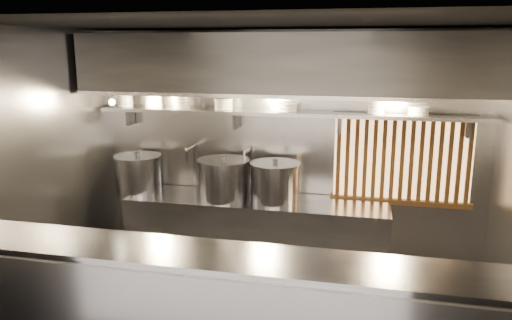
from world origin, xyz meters
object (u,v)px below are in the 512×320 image
at_px(pendant_bulb, 275,107).
at_px(stock_pot_right, 275,182).
at_px(heat_lamp, 110,97).
at_px(stock_pot_mid, 224,179).
at_px(stock_pot_left, 139,173).

xyz_separation_m(pendant_bulb, stock_pot_right, (0.03, -0.09, -0.83)).
bearing_deg(heat_lamp, stock_pot_mid, 11.00).
distance_m(heat_lamp, stock_pot_mid, 1.56).
relative_size(heat_lamp, stock_pot_right, 0.52).
height_order(pendant_bulb, stock_pot_mid, pendant_bulb).
distance_m(heat_lamp, stock_pot_left, 1.00).
xyz_separation_m(stock_pot_left, stock_pot_right, (1.68, -0.03, 0.00)).
bearing_deg(stock_pot_mid, heat_lamp, -169.00).
relative_size(heat_lamp, pendant_bulb, 1.87).
bearing_deg(pendant_bulb, stock_pot_right, -74.62).
distance_m(stock_pot_left, stock_pot_mid, 1.08).
height_order(stock_pot_left, stock_pot_right, stock_pot_right).
height_order(heat_lamp, stock_pot_right, heat_lamp).
bearing_deg(stock_pot_right, stock_pot_left, 178.93).
xyz_separation_m(stock_pot_left, stock_pot_mid, (1.08, -0.05, 0.01)).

